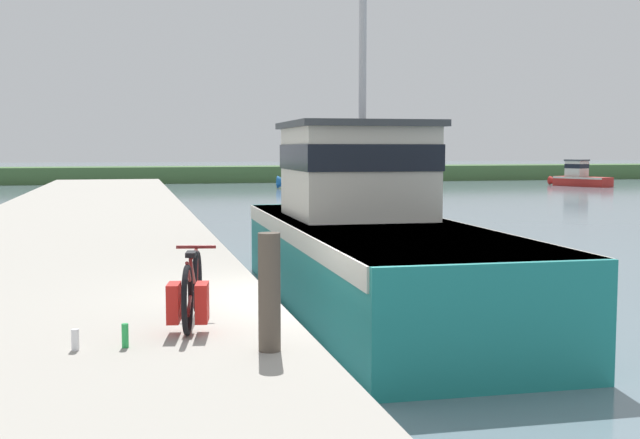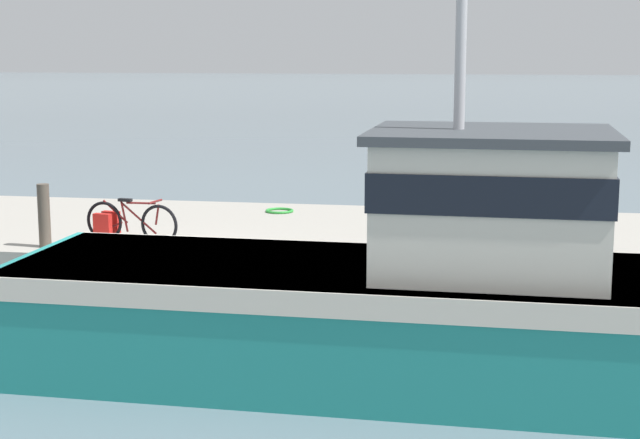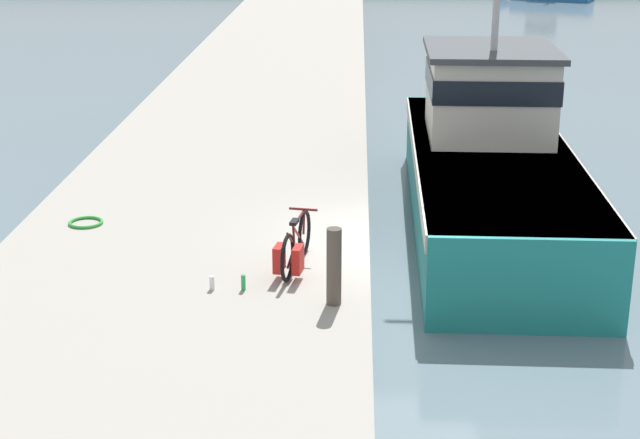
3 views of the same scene
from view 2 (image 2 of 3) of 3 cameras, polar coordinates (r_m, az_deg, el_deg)
name	(u,v)px [view 2 (image 2 of 3)]	position (r m, az deg, el deg)	size (l,w,h in m)	color
ground_plane	(164,328)	(15.74, -9.07, -6.26)	(320.00, 320.00, 0.00)	slate
dock_pier	(225,252)	(18.97, -5.57, -1.87)	(5.92, 80.00, 0.99)	#A39E93
fishing_boat_main	(433,293)	(12.87, 6.61, -4.25)	(3.26, 12.01, 9.98)	teal
bicycle_touring	(124,222)	(17.52, -11.36, -0.16)	(0.61, 1.79, 0.78)	black
mooring_post	(44,216)	(17.40, -15.76, 0.22)	(0.21, 0.21, 1.09)	#51473D
hose_coil	(280,211)	(20.46, -2.37, 0.52)	(0.58, 0.58, 0.05)	green
water_bottle_by_bike	(98,228)	(18.45, -12.77, -0.48)	(0.06, 0.06, 0.23)	green
water_bottle_on_curb	(108,224)	(18.86, -12.23, -0.28)	(0.07, 0.07, 0.20)	silver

